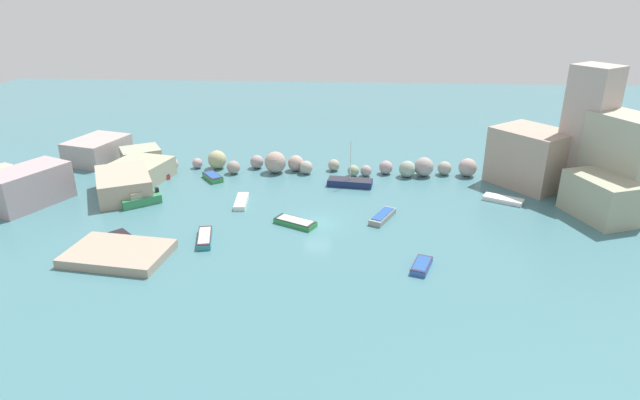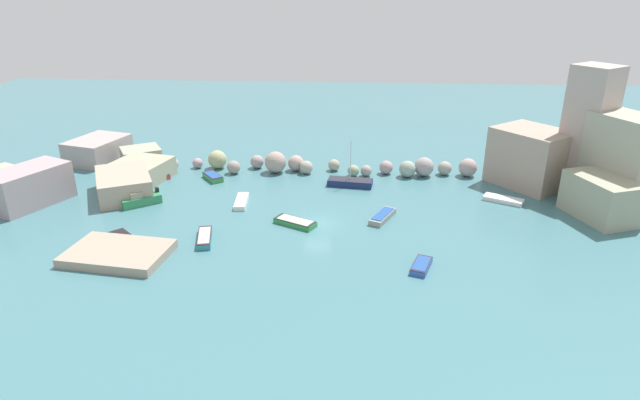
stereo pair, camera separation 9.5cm
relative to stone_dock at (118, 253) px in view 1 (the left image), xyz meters
The scene contains 16 objects.
cove_water 18.98m from the stone_dock, 25.78° to the left, with size 160.00×160.00×0.00m, color #42747D.
cliff_headland_left 20.59m from the stone_dock, 122.90° to the left, with size 19.63×24.27×4.09m.
cliff_headland_right 51.12m from the stone_dock, 23.09° to the left, with size 20.61×22.54×14.34m.
rock_breakwater 28.57m from the stone_dock, 55.87° to the left, with size 41.52×3.99×2.71m.
stone_dock is the anchor object (origin of this frame).
moored_boat_0 16.82m from the stone_dock, 27.80° to the left, with size 4.53×3.37×0.55m.
moored_boat_1 7.72m from the stone_dock, 29.05° to the left, with size 2.11×4.38×0.60m.
moored_boat_2 27.89m from the stone_dock, 43.64° to the left, with size 5.46×2.57×5.58m.
moored_boat_3 3.18m from the stone_dock, 105.69° to the left, with size 3.42×3.36×0.63m.
moored_boat_4 20.79m from the stone_dock, 99.20° to the left, with size 2.82×2.98×0.63m.
moored_boat_5 40.29m from the stone_dock, 22.55° to the left, with size 4.47×3.35×0.47m.
moored_boat_6 12.45m from the stone_dock, 102.80° to the left, with size 4.74×4.38×1.60m.
moored_boat_7 20.47m from the stone_dock, 80.66° to the left, with size 3.12×3.49×0.66m.
moored_boat_8 15.36m from the stone_dock, 56.93° to the left, with size 1.56×4.34×0.51m.
moored_boat_9 26.58m from the stone_dock, ahead, with size 2.26×3.36×0.54m.
moored_boat_10 25.63m from the stone_dock, 22.53° to the left, with size 2.99×4.40×0.64m.
Camera 1 is at (3.54, -48.89, 22.86)m, focal length 30.10 mm.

